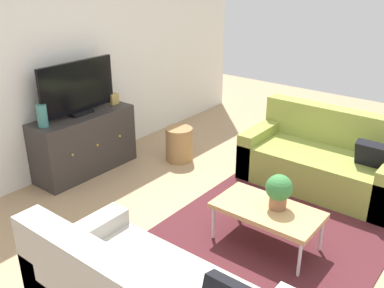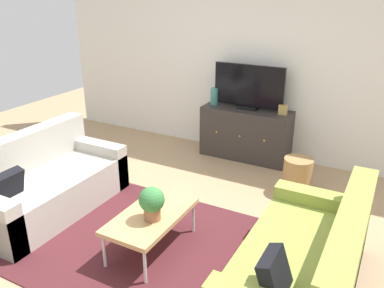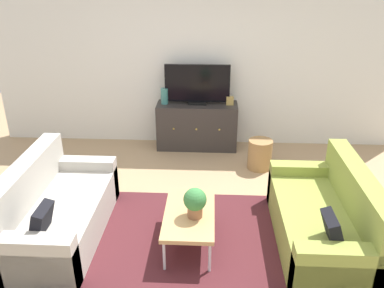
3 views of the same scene
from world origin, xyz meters
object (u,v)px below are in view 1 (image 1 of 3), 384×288
object	(u,v)px
couch_right_side	(325,161)
coffee_table	(267,211)
glass_vase	(42,116)
potted_plant	(279,190)
mantel_clock	(114,99)
tv_console	(85,143)
flat_screen_tv	(78,88)
wicker_basket	(179,144)

from	to	relation	value
couch_right_side	coffee_table	distance (m)	1.42
glass_vase	coffee_table	bearing A→B (deg)	-77.88
potted_plant	glass_vase	world-z (taller)	glass_vase
mantel_clock	tv_console	bearing A→B (deg)	-179.99
couch_right_side	glass_vase	xyz separation A→B (m)	(-1.94, 2.37, 0.56)
mantel_clock	couch_right_side	bearing A→B (deg)	-68.41
coffee_table	flat_screen_tv	world-z (taller)	flat_screen_tv
coffee_table	tv_console	world-z (taller)	tv_console
potted_plant	wicker_basket	world-z (taller)	potted_plant
mantel_clock	glass_vase	bearing A→B (deg)	180.00
couch_right_side	mantel_clock	xyz separation A→B (m)	(-0.94, 2.37, 0.50)
flat_screen_tv	mantel_clock	xyz separation A→B (m)	(0.50, -0.02, -0.24)
couch_right_side	coffee_table	bearing A→B (deg)	-177.72
potted_plant	flat_screen_tv	size ratio (longest dim) A/B	0.32
coffee_table	flat_screen_tv	size ratio (longest dim) A/B	0.93
flat_screen_tv	wicker_basket	world-z (taller)	flat_screen_tv
couch_right_side	tv_console	bearing A→B (deg)	121.25
potted_plant	wicker_basket	bearing A→B (deg)	65.01
couch_right_side	coffee_table	size ratio (longest dim) A/B	1.83
couch_right_side	potted_plant	distance (m)	1.39
tv_console	wicker_basket	size ratio (longest dim) A/B	2.89
tv_console	glass_vase	size ratio (longest dim) A/B	5.11
tv_console	mantel_clock	xyz separation A→B (m)	(0.50, 0.00, 0.42)
potted_plant	glass_vase	size ratio (longest dim) A/B	1.28
wicker_basket	flat_screen_tv	bearing A→B (deg)	142.55
potted_plant	wicker_basket	xyz separation A→B (m)	(0.84, 1.81, -0.34)
wicker_basket	glass_vase	bearing A→B (deg)	154.26
glass_vase	mantel_clock	distance (m)	1.00
flat_screen_tv	mantel_clock	distance (m)	0.56
tv_console	couch_right_side	bearing A→B (deg)	-58.75
potted_plant	glass_vase	xyz separation A→B (m)	(-0.58, 2.49, 0.29)
flat_screen_tv	wicker_basket	size ratio (longest dim) A/B	2.29
tv_console	flat_screen_tv	size ratio (longest dim) A/B	1.26
coffee_table	flat_screen_tv	xyz separation A→B (m)	(-0.02, 2.45, 0.67)
coffee_table	wicker_basket	distance (m)	1.97
wicker_basket	coffee_table	bearing A→B (deg)	-117.32
mantel_clock	wicker_basket	distance (m)	0.99
potted_plant	glass_vase	bearing A→B (deg)	103.13
potted_plant	flat_screen_tv	bearing A→B (deg)	91.83
potted_plant	wicker_basket	distance (m)	2.02
couch_right_side	wicker_basket	world-z (taller)	couch_right_side
mantel_clock	wicker_basket	size ratio (longest dim) A/B	0.30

